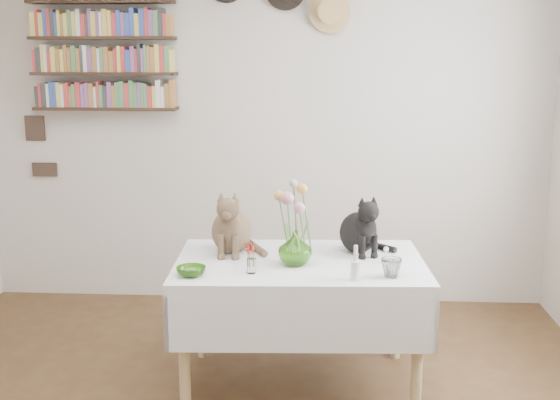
# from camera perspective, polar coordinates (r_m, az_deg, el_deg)

# --- Properties ---
(room) EXTENTS (4.08, 4.58, 2.58)m
(room) POSITION_cam_1_polar(r_m,az_deg,el_deg) (2.76, -5.18, 0.75)
(room) COLOR brown
(room) RESTS_ON ground
(dining_table) EXTENTS (1.35, 0.90, 0.70)m
(dining_table) POSITION_cam_1_polar(r_m,az_deg,el_deg) (3.78, 1.62, -7.45)
(dining_table) COLOR white
(dining_table) RESTS_ON room
(tabby_cat) EXTENTS (0.24, 0.31, 0.36)m
(tabby_cat) POSITION_cam_1_polar(r_m,az_deg,el_deg) (3.86, -3.96, -1.59)
(tabby_cat) COLOR brown
(tabby_cat) RESTS_ON dining_table
(black_cat) EXTENTS (0.32, 0.35, 0.34)m
(black_cat) POSITION_cam_1_polar(r_m,az_deg,el_deg) (3.87, 6.40, -1.77)
(black_cat) COLOR black
(black_cat) RESTS_ON dining_table
(flower_vase) EXTENTS (0.23, 0.23, 0.18)m
(flower_vase) POSITION_cam_1_polar(r_m,az_deg,el_deg) (3.63, 1.24, -3.91)
(flower_vase) COLOR #71BA3F
(flower_vase) RESTS_ON dining_table
(green_bowl) EXTENTS (0.15, 0.15, 0.05)m
(green_bowl) POSITION_cam_1_polar(r_m,az_deg,el_deg) (3.50, -7.24, -5.77)
(green_bowl) COLOR #71BA3F
(green_bowl) RESTS_ON dining_table
(drinking_glass) EXTENTS (0.10, 0.10, 0.09)m
(drinking_glass) POSITION_cam_1_polar(r_m,az_deg,el_deg) (3.49, 9.04, -5.48)
(drinking_glass) COLOR white
(drinking_glass) RESTS_ON dining_table
(candlestick) EXTENTS (0.05, 0.05, 0.17)m
(candlestick) POSITION_cam_1_polar(r_m,az_deg,el_deg) (3.42, 6.14, -5.56)
(candlestick) COLOR white
(candlestick) RESTS_ON dining_table
(berry_jar) EXTENTS (0.05, 0.05, 0.19)m
(berry_jar) POSITION_cam_1_polar(r_m,az_deg,el_deg) (3.50, -2.35, -4.66)
(berry_jar) COLOR white
(berry_jar) RESTS_ON dining_table
(porcelain_figurine) EXTENTS (0.05, 0.05, 0.09)m
(porcelain_figurine) POSITION_cam_1_polar(r_m,az_deg,el_deg) (3.71, 8.60, -4.52)
(porcelain_figurine) COLOR white
(porcelain_figurine) RESTS_ON dining_table
(flower_bouquet) EXTENTS (0.17, 0.12, 0.39)m
(flower_bouquet) POSITION_cam_1_polar(r_m,az_deg,el_deg) (3.58, 1.28, 0.02)
(flower_bouquet) COLOR #4C7233
(flower_bouquet) RESTS_ON flower_vase
(bookshelf_unit) EXTENTS (1.00, 0.16, 0.91)m
(bookshelf_unit) POSITION_cam_1_polar(r_m,az_deg,el_deg) (5.07, -14.19, 12.22)
(bookshelf_unit) COLOR #301F13
(bookshelf_unit) RESTS_ON room
(wall_art_plaques) EXTENTS (0.21, 0.02, 0.44)m
(wall_art_plaques) POSITION_cam_1_polar(r_m,az_deg,el_deg) (5.36, -18.99, 4.20)
(wall_art_plaques) COLOR #38281E
(wall_art_plaques) RESTS_ON room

